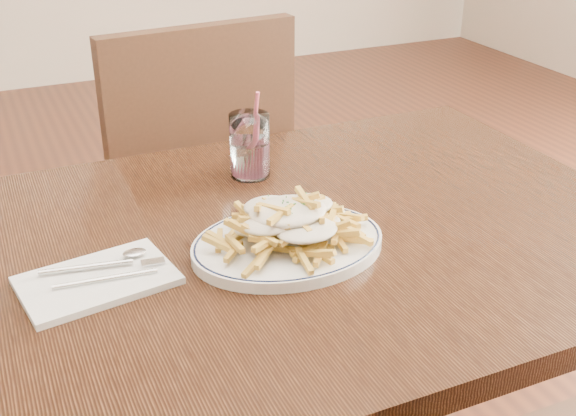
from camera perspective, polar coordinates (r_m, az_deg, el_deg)
name	(u,v)px	position (r m, az deg, el deg)	size (l,w,h in m)	color
table	(277,278)	(1.15, -0.85, -5.51)	(1.20, 0.80, 0.75)	black
chair_far	(189,187)	(1.77, -7.80, 1.62)	(0.48, 0.48, 0.95)	black
fries_plate	(288,244)	(1.06, 0.00, -2.89)	(0.31, 0.28, 0.02)	white
loaded_fries	(288,218)	(1.04, 0.00, -0.81)	(0.22, 0.18, 0.06)	gold
napkin	(97,280)	(1.02, -14.84, -5.55)	(0.20, 0.13, 0.01)	silver
cutlery	(96,274)	(1.02, -14.96, -5.03)	(0.18, 0.07, 0.01)	silver
water_glass	(250,149)	(1.29, -3.03, 4.66)	(0.07, 0.07, 0.16)	white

